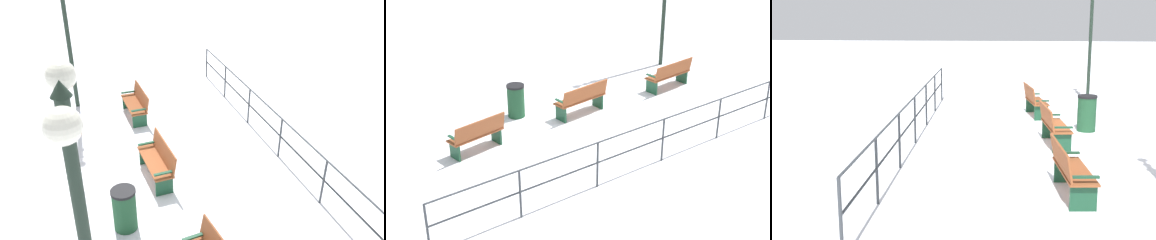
% 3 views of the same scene
% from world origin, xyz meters
% --- Properties ---
extents(ground_plane, '(80.00, 80.00, 0.00)m').
position_xyz_m(ground_plane, '(0.00, 0.00, 0.00)').
color(ground_plane, white).
rests_on(ground_plane, ground).
extents(bench_nearest, '(0.65, 1.64, 0.92)m').
position_xyz_m(bench_nearest, '(-0.00, -3.39, 0.48)').
color(bench_nearest, brown).
rests_on(bench_nearest, ground).
extents(bench_second, '(0.65, 1.63, 0.95)m').
position_xyz_m(bench_second, '(0.06, -0.01, 0.50)').
color(bench_second, brown).
rests_on(bench_second, ground).
extents(lamppost_near, '(0.24, 0.95, 5.29)m').
position_xyz_m(lamppost_near, '(1.76, -4.73, 3.29)').
color(lamppost_near, '#1E2D23').
rests_on(lamppost_near, ground).
extents(waterfront_railing, '(0.05, 11.99, 1.14)m').
position_xyz_m(waterfront_railing, '(-3.19, -0.00, 0.76)').
color(waterfront_railing, '#383D42').
rests_on(waterfront_railing, ground).
extents(trash_bin, '(0.51, 0.51, 0.95)m').
position_xyz_m(trash_bin, '(1.09, 1.52, 0.48)').
color(trash_bin, '#1E4C2D').
rests_on(trash_bin, ground).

